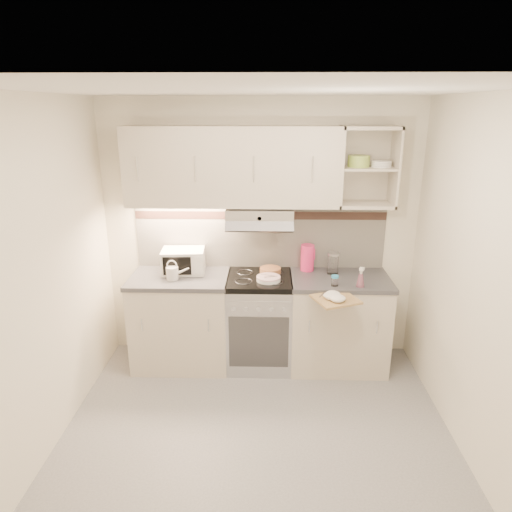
{
  "coord_description": "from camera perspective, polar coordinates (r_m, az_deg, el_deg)",
  "views": [
    {
      "loc": [
        0.07,
        -2.87,
        2.4
      ],
      "look_at": [
        -0.03,
        0.95,
        1.15
      ],
      "focal_mm": 32.0,
      "sensor_mm": 36.0,
      "label": 1
    }
  ],
  "objects": [
    {
      "name": "spice_jar",
      "position": [
        4.08,
        9.82,
        -3.03
      ],
      "size": [
        0.06,
        0.06,
        0.09
      ],
      "rotation": [
        0.0,
        0.0,
        -0.0
      ],
      "color": "white",
      "rests_on": "worktop_right"
    },
    {
      "name": "cutting_board",
      "position": [
        3.89,
        9.94,
        -5.35
      ],
      "size": [
        0.43,
        0.41,
        0.02
      ],
      "primitive_type": "cube",
      "rotation": [
        0.0,
        0.0,
        0.39
      ],
      "color": "tan",
      "rests_on": "base_cabinet_right"
    },
    {
      "name": "bread_loaf",
      "position": [
        4.34,
        1.8,
        -1.8
      ],
      "size": [
        0.2,
        0.2,
        0.05
      ],
      "primitive_type": "cylinder",
      "color": "#AF6E3C",
      "rests_on": "electric_range"
    },
    {
      "name": "base_cabinet_right",
      "position": [
        4.48,
        10.16,
        -8.31
      ],
      "size": [
        0.9,
        0.6,
        0.86
      ],
      "primitive_type": "cube",
      "color": "beige",
      "rests_on": "ground"
    },
    {
      "name": "watering_can",
      "position": [
        4.23,
        -10.34,
        -2.04
      ],
      "size": [
        0.22,
        0.11,
        0.18
      ],
      "rotation": [
        0.0,
        0.0,
        0.01
      ],
      "color": "silver",
      "rests_on": "worktop_left"
    },
    {
      "name": "microwave",
      "position": [
        4.39,
        -9.07,
        -0.61
      ],
      "size": [
        0.42,
        0.32,
        0.22
      ],
      "rotation": [
        0.0,
        0.0,
        0.07
      ],
      "color": "white",
      "rests_on": "worktop_left"
    },
    {
      "name": "electric_range",
      "position": [
        4.42,
        0.42,
        -8.09
      ],
      "size": [
        0.6,
        0.6,
        0.9
      ],
      "color": "#B7B7BC",
      "rests_on": "ground"
    },
    {
      "name": "base_cabinet_left",
      "position": [
        4.5,
        -9.26,
        -8.12
      ],
      "size": [
        0.9,
        0.6,
        0.86
      ],
      "primitive_type": "cube",
      "color": "beige",
      "rests_on": "ground"
    },
    {
      "name": "worktop_left",
      "position": [
        4.33,
        -9.56,
        -2.76
      ],
      "size": [
        0.92,
        0.62,
        0.04
      ],
      "primitive_type": "cube",
      "color": "#47474C",
      "rests_on": "base_cabinet_left"
    },
    {
      "name": "room_shell",
      "position": [
        3.32,
        0.27,
        4.63
      ],
      "size": [
        3.04,
        2.84,
        2.52
      ],
      "color": "#EDE6CF",
      "rests_on": "ground"
    },
    {
      "name": "spray_bottle",
      "position": [
        4.1,
        12.95,
        -2.76
      ],
      "size": [
        0.07,
        0.07,
        0.19
      ],
      "rotation": [
        0.0,
        0.0,
        -0.42
      ],
      "color": "pink",
      "rests_on": "worktop_right"
    },
    {
      "name": "plate_stack",
      "position": [
        4.15,
        1.57,
        -2.83
      ],
      "size": [
        0.22,
        0.22,
        0.05
      ],
      "rotation": [
        0.0,
        0.0,
        -0.21
      ],
      "color": "white",
      "rests_on": "electric_range"
    },
    {
      "name": "worktop_right",
      "position": [
        4.3,
        10.49,
        -2.93
      ],
      "size": [
        0.92,
        0.62,
        0.04
      ],
      "primitive_type": "cube",
      "color": "#47474C",
      "rests_on": "base_cabinet_right"
    },
    {
      "name": "dish_towel",
      "position": [
        3.87,
        9.81,
        -4.87
      ],
      "size": [
        0.24,
        0.21,
        0.06
      ],
      "primitive_type": null,
      "rotation": [
        0.0,
        0.0,
        0.08
      ],
      "color": "silver",
      "rests_on": "cutting_board"
    },
    {
      "name": "ground",
      "position": [
        3.74,
        0.06,
        -21.86
      ],
      "size": [
        3.0,
        3.0,
        0.0
      ],
      "primitive_type": "plane",
      "color": "#949496",
      "rests_on": "ground"
    },
    {
      "name": "pink_pitcher",
      "position": [
        4.4,
        6.46,
        -0.2
      ],
      "size": [
        0.14,
        0.13,
        0.25
      ],
      "rotation": [
        0.0,
        0.0,
        0.27
      ],
      "color": "#EE2A6B",
      "rests_on": "worktop_right"
    },
    {
      "name": "glass_jar",
      "position": [
        4.35,
        9.59,
        -0.9
      ],
      "size": [
        0.11,
        0.11,
        0.21
      ],
      "rotation": [
        0.0,
        0.0,
        -0.11
      ],
      "color": "white",
      "rests_on": "worktop_right"
    }
  ]
}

